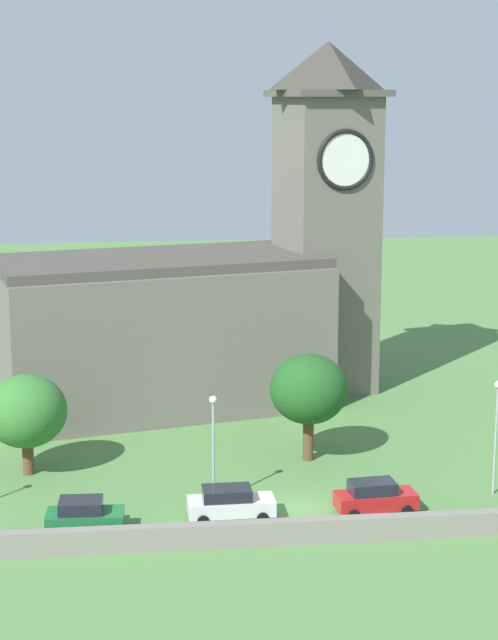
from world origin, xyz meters
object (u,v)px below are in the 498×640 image
object	(u,v)px
car_green	(84,516)
tree_riverside_east	(26,411)
car_white	(230,503)
tree_churchyard	(309,389)
streetlamp_central	(497,419)
church	(206,300)
car_red	(375,497)
streetlamp_west_mid	(213,431)

from	to	relation	value
car_green	tree_riverside_east	size ratio (longest dim) A/B	0.66
car_white	tree_churchyard	xyz separation A→B (m)	(5.86, 9.07, 3.71)
car_white	streetlamp_central	bearing A→B (deg)	7.22
tree_riverside_east	car_white	bearing A→B (deg)	-36.22
car_green	tree_churchyard	bearing A→B (deg)	36.68
church	streetlamp_central	distance (m)	26.46
car_green	car_red	bearing A→B (deg)	3.42
streetlamp_west_mid	tree_riverside_east	size ratio (longest dim) A/B	1.02
streetlamp_central	tree_churchyard	distance (m)	11.99
car_red	tree_churchyard	xyz separation A→B (m)	(-2.14, 9.25, 3.66)
car_green	car_white	bearing A→B (deg)	8.18
streetlamp_west_mid	car_red	bearing A→B (deg)	-15.95
church	tree_churchyard	xyz separation A→B (m)	(5.32, -14.48, -3.13)
car_green	car_red	size ratio (longest dim) A/B	0.90
car_green	streetlamp_central	xyz separation A→B (m)	(23.34, 3.09, 3.59)
streetlamp_central	tree_churchyard	world-z (taller)	tree_churchyard
streetlamp_central	tree_riverside_east	world-z (taller)	streetlamp_central
church	tree_riverside_east	distance (m)	19.70
streetlamp_west_mid	car_white	bearing A→B (deg)	-73.12
car_red	tree_churchyard	bearing A→B (deg)	103.01
tree_churchyard	tree_riverside_east	bearing A→B (deg)	-177.94
streetlamp_west_mid	tree_churchyard	bearing A→B (deg)	45.84
streetlamp_west_mid	tree_churchyard	world-z (taller)	tree_churchyard
tree_riverside_east	church	bearing A→B (deg)	51.37
tree_churchyard	streetlamp_central	bearing A→B (deg)	-36.34
car_green	tree_churchyard	xyz separation A→B (m)	(13.68, 10.19, 3.66)
car_white	car_red	bearing A→B (deg)	-1.28
car_red	car_white	bearing A→B (deg)	178.72
car_red	tree_riverside_east	size ratio (longest dim) A/B	0.74
streetlamp_west_mid	tree_riverside_east	xyz separation A→B (m)	(-10.82, 6.13, -0.32)
car_green	car_white	distance (m)	7.90
car_red	streetlamp_west_mid	distance (m)	9.64
streetlamp_west_mid	streetlamp_central	distance (m)	16.22
tree_riverside_east	tree_churchyard	distance (m)	17.41
car_red	tree_churchyard	size ratio (longest dim) A/B	0.67
tree_riverside_east	car_red	bearing A→B (deg)	-23.82
church	streetlamp_west_mid	xyz separation A→B (m)	(-1.24, -21.24, -3.46)
car_white	church	bearing A→B (deg)	88.68
car_white	car_red	xyz separation A→B (m)	(8.00, -0.18, 0.05)
car_white	streetlamp_west_mid	xyz separation A→B (m)	(-0.70, 2.31, 3.38)
car_white	streetlamp_central	world-z (taller)	streetlamp_central
car_green	streetlamp_west_mid	xyz separation A→B (m)	(7.12, 3.43, 3.33)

